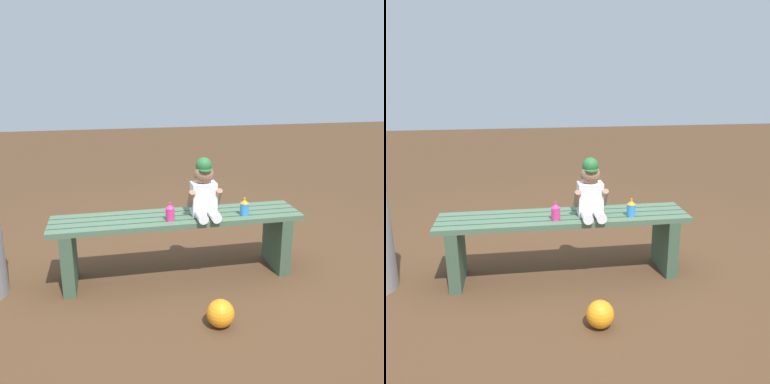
# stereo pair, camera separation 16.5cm
# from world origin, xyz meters

# --- Properties ---
(ground_plane) EXTENTS (16.00, 16.00, 0.00)m
(ground_plane) POSITION_xyz_m (0.00, 0.00, 0.00)
(ground_plane) COLOR #4C331E
(park_bench) EXTENTS (1.73, 0.35, 0.46)m
(park_bench) POSITION_xyz_m (0.00, 0.00, 0.31)
(park_bench) COLOR #47664C
(park_bench) RESTS_ON ground_plane
(child_figure) EXTENTS (0.23, 0.27, 0.40)m
(child_figure) POSITION_xyz_m (0.18, -0.03, 0.63)
(child_figure) COLOR white
(child_figure) RESTS_ON park_bench
(sippy_cup_left) EXTENTS (0.06, 0.06, 0.12)m
(sippy_cup_left) POSITION_xyz_m (-0.06, -0.07, 0.52)
(sippy_cup_left) COLOR #E5337F
(sippy_cup_left) RESTS_ON park_bench
(sippy_cup_right) EXTENTS (0.06, 0.06, 0.12)m
(sippy_cup_right) POSITION_xyz_m (0.46, -0.07, 0.52)
(sippy_cup_right) COLOR #338CE5
(sippy_cup_right) RESTS_ON park_bench
(toy_ball) EXTENTS (0.16, 0.16, 0.16)m
(toy_ball) POSITION_xyz_m (0.13, -0.66, 0.08)
(toy_ball) COLOR orange
(toy_ball) RESTS_ON ground_plane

